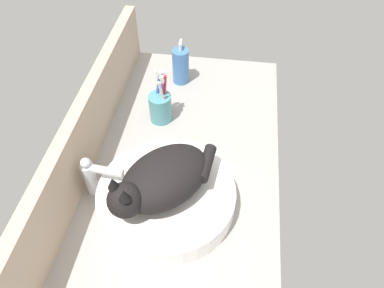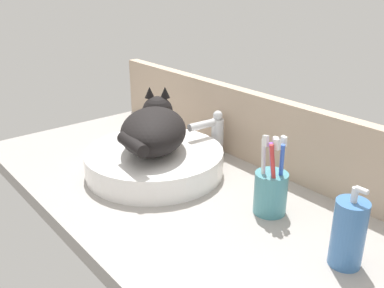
% 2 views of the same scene
% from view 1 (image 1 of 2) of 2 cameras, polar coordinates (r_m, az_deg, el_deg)
% --- Properties ---
extents(ground_plane, '(1.21, 0.59, 0.04)m').
position_cam_1_polar(ground_plane, '(1.12, -2.13, -5.55)').
color(ground_plane, '#9E9993').
extents(backsplash_panel, '(1.21, 0.04, 0.20)m').
position_cam_1_polar(backsplash_panel, '(1.09, -16.66, 0.06)').
color(backsplash_panel, tan).
rests_on(backsplash_panel, ground_plane).
extents(sink_basin, '(0.37, 0.37, 0.07)m').
position_cam_1_polar(sink_basin, '(1.02, -3.86, -8.08)').
color(sink_basin, white).
rests_on(sink_basin, ground_plane).
extents(cat, '(0.30, 0.29, 0.14)m').
position_cam_1_polar(cat, '(0.94, -4.76, -5.45)').
color(cat, black).
rests_on(cat, sink_basin).
extents(faucet, '(0.04, 0.12, 0.14)m').
position_cam_1_polar(faucet, '(1.04, -14.83, -4.61)').
color(faucet, silver).
rests_on(faucet, ground_plane).
extents(soap_dispenser, '(0.06, 0.06, 0.16)m').
position_cam_1_polar(soap_dispenser, '(1.38, -1.73, 11.82)').
color(soap_dispenser, '#3F72B2').
rests_on(soap_dispenser, ground_plane).
extents(toothbrush_cup, '(0.07, 0.07, 0.19)m').
position_cam_1_polar(toothbrush_cup, '(1.23, -4.82, 5.75)').
color(toothbrush_cup, teal).
rests_on(toothbrush_cup, ground_plane).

